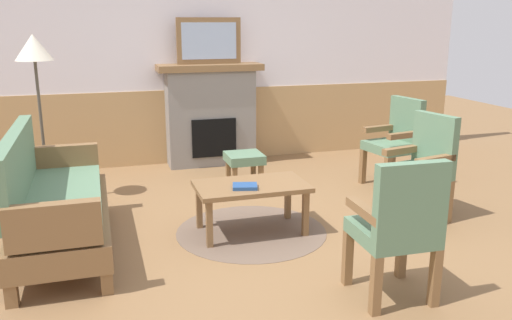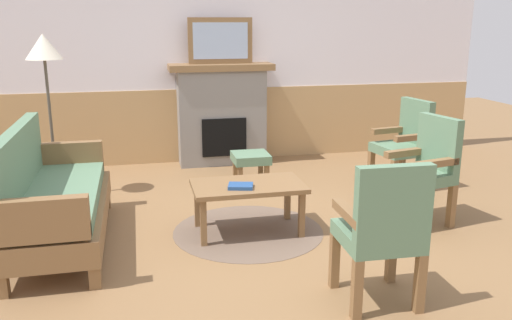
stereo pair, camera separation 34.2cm
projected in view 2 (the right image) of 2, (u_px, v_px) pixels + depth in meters
name	position (u px, v px, depth m)	size (l,w,h in m)	color
ground_plane	(265.00, 229.00, 4.75)	(14.00, 14.00, 0.00)	olive
wall_back	(218.00, 60.00, 6.87)	(7.20, 0.14, 2.70)	white
fireplace	(222.00, 113.00, 6.80)	(1.30, 0.44, 1.28)	gray
framed_picture	(220.00, 41.00, 6.57)	(0.80, 0.04, 0.56)	brown
couch	(54.00, 199.00, 4.34)	(0.70, 1.80, 0.98)	brown
coffee_table	(248.00, 190.00, 4.61)	(0.96, 0.56, 0.44)	brown
round_rug	(248.00, 231.00, 4.71)	(1.32, 1.32, 0.01)	brown
book_on_table	(241.00, 186.00, 4.48)	(0.20, 0.16, 0.03)	navy
footstool	(251.00, 160.00, 5.99)	(0.40, 0.40, 0.36)	brown
armchair_near_fireplace	(426.00, 166.00, 4.80)	(0.57, 0.57, 0.98)	brown
armchair_by_window_left	(405.00, 140.00, 5.79)	(0.55, 0.55, 0.98)	brown
armchair_front_left	(383.00, 227.00, 3.37)	(0.49, 0.49, 0.98)	brown
floor_lamp_by_couch	(44.00, 57.00, 5.27)	(0.36, 0.36, 1.68)	#332D28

